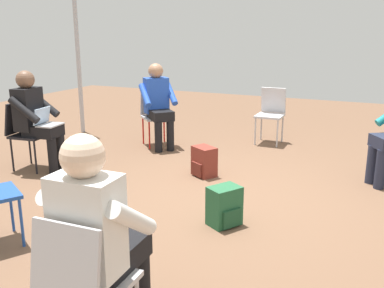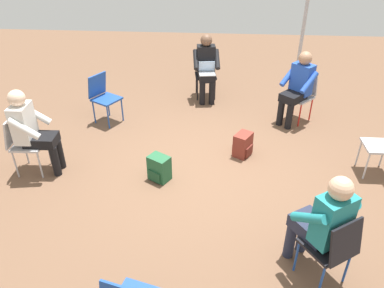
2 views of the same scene
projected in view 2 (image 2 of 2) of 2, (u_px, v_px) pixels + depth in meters
name	position (u px, v px, depth m)	size (l,w,h in m)	color
ground_plane	(204.00, 170.00, 5.37)	(14.18, 14.18, 0.00)	brown
chair_north	(205.00, 71.00, 7.31)	(0.45, 0.48, 0.85)	black
chair_northwest	(103.00, 95.00, 6.37)	(0.57, 0.56, 0.85)	#1E4799
chair_northeast	(302.00, 93.00, 6.44)	(0.58, 0.59, 0.85)	#B7B7BC
chair_west	(23.00, 140.00, 5.10)	(0.45, 0.41, 0.85)	#B7B7BC
chair_southeast	(333.00, 246.00, 3.49)	(0.56, 0.58, 0.85)	black
person_with_laptop	(206.00, 65.00, 7.06)	(0.54, 0.56, 1.24)	black
person_in_blue	(298.00, 85.00, 6.24)	(0.63, 0.63, 1.24)	black
person_in_teal	(323.00, 219.00, 3.51)	(0.63, 0.63, 1.24)	#23283D
person_in_white	(31.00, 128.00, 4.99)	(0.53, 0.50, 1.24)	black
backpack_near_laptop_user	(159.00, 169.00, 5.11)	(0.34, 0.32, 0.36)	#235B38
backpack_by_empty_chair	(243.00, 146.00, 5.62)	(0.31, 0.34, 0.36)	maroon
tent_pole_near	(304.00, 23.00, 7.31)	(0.07, 0.07, 2.61)	#B2B2B7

